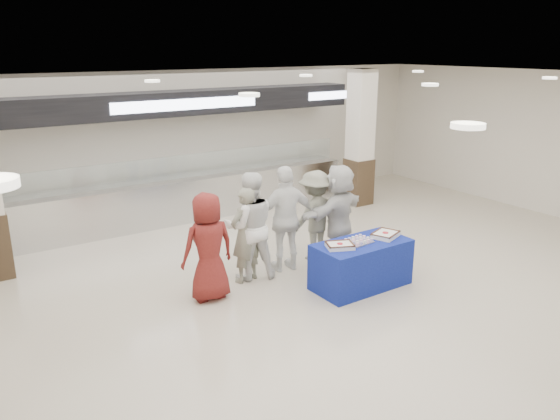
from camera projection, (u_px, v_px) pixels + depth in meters
ground at (342, 312)px, 7.90m from camera, size 14.00×14.00×0.00m
serving_line at (184, 168)px, 11.87m from camera, size 8.70×0.85×2.80m
column_right at (360, 141)px, 12.93m from camera, size 0.55×0.55×3.20m
display_table at (361, 264)px, 8.65m from camera, size 1.56×0.79×0.75m
sheet_cake_left at (340, 245)px, 8.30m from camera, size 0.49×0.44×0.09m
sheet_cake_right at (385, 234)px, 8.77m from camera, size 0.53×0.47×0.09m
cupcake_tray at (359, 241)px, 8.52m from camera, size 0.44×0.35×0.07m
civilian_maroon at (208, 247)px, 8.11m from camera, size 0.83×0.56×1.67m
soldier_a at (245, 235)px, 8.75m from camera, size 0.65×0.50×1.59m
chef_tall at (250, 226)px, 8.85m from camera, size 1.04×0.91×1.79m
chef_short at (286, 219)px, 9.17m from camera, size 1.12×0.60×1.82m
soldier_b at (315, 216)px, 9.68m from camera, size 1.11×0.73×1.62m
civilian_white at (339, 213)px, 9.60m from camera, size 1.70×0.95×1.75m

